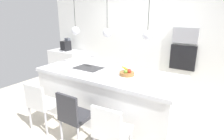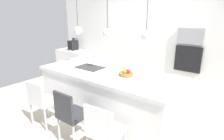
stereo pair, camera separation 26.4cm
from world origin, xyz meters
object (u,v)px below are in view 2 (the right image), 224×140
(coffee_machine, at_px, (73,45))
(chair_middle, at_px, (71,113))
(microwave, at_px, (191,36))
(fruit_bowl, at_px, (126,73))
(chair_near, at_px, (42,100))
(chair_far, at_px, (104,130))
(oven, at_px, (188,59))

(coffee_machine, xyz_separation_m, chair_middle, (2.43, -2.24, -0.54))
(microwave, bearing_deg, coffee_machine, -175.03)
(fruit_bowl, distance_m, chair_near, 1.58)
(fruit_bowl, distance_m, microwave, 1.76)
(chair_far, bearing_deg, fruit_bowl, 106.32)
(fruit_bowl, relative_size, microwave, 0.48)
(oven, distance_m, chair_middle, 2.77)
(fruit_bowl, height_order, chair_far, fruit_bowl)
(fruit_bowl, bearing_deg, oven, 69.12)
(fruit_bowl, xyz_separation_m, coffee_machine, (-2.82, 1.27, 0.06))
(coffee_machine, xyz_separation_m, chair_near, (1.66, -2.23, -0.54))
(coffee_machine, height_order, microwave, microwave)
(fruit_bowl, bearing_deg, chair_far, -73.68)
(fruit_bowl, bearing_deg, chair_near, -140.28)
(microwave, xyz_separation_m, chair_far, (-0.31, -2.54, -1.03))
(microwave, distance_m, chair_far, 2.76)
(coffee_machine, bearing_deg, microwave, 4.97)
(chair_near, bearing_deg, chair_middle, -0.19)
(fruit_bowl, relative_size, oven, 0.47)
(microwave, bearing_deg, chair_far, -97.08)
(microwave, xyz_separation_m, chair_near, (-1.76, -2.53, -1.03))
(fruit_bowl, xyz_separation_m, chair_middle, (-0.39, -0.97, -0.48))
(oven, height_order, chair_far, oven)
(chair_middle, xyz_separation_m, chair_far, (0.67, -0.00, -0.01))
(microwave, relative_size, chair_far, 0.61)
(fruit_bowl, bearing_deg, chair_middle, -111.81)
(fruit_bowl, height_order, chair_middle, fruit_bowl)
(microwave, xyz_separation_m, oven, (0.00, 0.00, -0.50))
(oven, xyz_separation_m, chair_far, (-0.31, -2.54, -0.53))
(chair_near, relative_size, chair_far, 0.99)
(fruit_bowl, distance_m, chair_middle, 1.15)
(microwave, height_order, chair_far, microwave)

